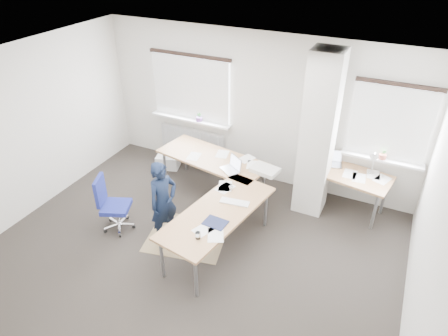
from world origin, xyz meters
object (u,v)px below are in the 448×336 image
at_px(person, 163,202).
at_px(desk_main, 218,184).
at_px(task_chair, 115,215).
at_px(desk_side, 348,175).

bearing_deg(person, desk_main, -15.68).
height_order(task_chair, person, person).
relative_size(desk_main, desk_side, 1.98).
height_order(desk_side, person, person).
bearing_deg(task_chair, desk_main, 12.26).
bearing_deg(desk_side, desk_main, -137.17).
xyz_separation_m(desk_main, person, (-0.55, -0.77, -0.02)).
bearing_deg(person, task_chair, 121.69).
relative_size(desk_main, task_chair, 3.08).
bearing_deg(task_chair, person, -10.07).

